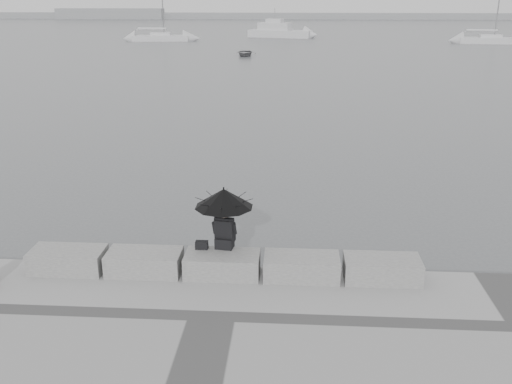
# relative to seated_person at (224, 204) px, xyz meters

# --- Properties ---
(ground) EXTENTS (360.00, 360.00, 0.00)m
(ground) POSITION_rel_seated_person_xyz_m (-0.01, 0.09, -2.02)
(ground) COLOR #4E5154
(ground) RESTS_ON ground
(stone_block_far_left) EXTENTS (1.60, 0.80, 0.50)m
(stone_block_far_left) POSITION_rel_seated_person_xyz_m (-3.41, -0.36, -1.27)
(stone_block_far_left) COLOR slate
(stone_block_far_left) RESTS_ON promenade
(stone_block_left) EXTENTS (1.60, 0.80, 0.50)m
(stone_block_left) POSITION_rel_seated_person_xyz_m (-1.71, -0.36, -1.27)
(stone_block_left) COLOR slate
(stone_block_left) RESTS_ON promenade
(stone_block_centre) EXTENTS (1.60, 0.80, 0.50)m
(stone_block_centre) POSITION_rel_seated_person_xyz_m (-0.01, -0.36, -1.27)
(stone_block_centre) COLOR slate
(stone_block_centre) RESTS_ON promenade
(stone_block_right) EXTENTS (1.60, 0.80, 0.50)m
(stone_block_right) POSITION_rel_seated_person_xyz_m (1.69, -0.36, -1.27)
(stone_block_right) COLOR slate
(stone_block_right) RESTS_ON promenade
(stone_block_far_right) EXTENTS (1.60, 0.80, 0.50)m
(stone_block_far_right) POSITION_rel_seated_person_xyz_m (3.39, -0.36, -1.27)
(stone_block_far_right) COLOR slate
(stone_block_far_right) RESTS_ON promenade
(seated_person) EXTENTS (1.27, 1.27, 1.39)m
(seated_person) POSITION_rel_seated_person_xyz_m (0.00, 0.00, 0.00)
(seated_person) COLOR black
(seated_person) RESTS_ON stone_block_centre
(bag) EXTENTS (0.27, 0.16, 0.18)m
(bag) POSITION_rel_seated_person_xyz_m (-0.49, -0.11, -0.93)
(bag) COLOR black
(bag) RESTS_ON stone_block_centre
(distant_landmass) EXTENTS (180.00, 8.00, 2.80)m
(distant_landmass) POSITION_rel_seated_person_xyz_m (-8.15, 154.60, -1.12)
(distant_landmass) COLOR gray
(distant_landmass) RESTS_ON ground
(sailboat_left) EXTENTS (8.16, 3.21, 12.90)m
(sailboat_left) POSITION_rel_seated_person_xyz_m (-17.77, 72.43, -1.50)
(sailboat_left) COLOR silver
(sailboat_left) RESTS_ON ground
(sailboat_right) EXTENTS (8.31, 3.21, 12.90)m
(sailboat_right) POSITION_rel_seated_person_xyz_m (28.13, 70.71, -1.50)
(sailboat_right) COLOR silver
(sailboat_right) RESTS_ON ground
(motor_cruiser) EXTENTS (10.34, 5.79, 4.50)m
(motor_cruiser) POSITION_rel_seated_person_xyz_m (-0.69, 81.01, -1.13)
(motor_cruiser) COLOR silver
(motor_cruiser) RESTS_ON ground
(dinghy) EXTENTS (3.48, 1.49, 0.59)m
(dinghy) POSITION_rel_seated_person_xyz_m (-3.89, 51.98, -1.73)
(dinghy) COLOR gray
(dinghy) RESTS_ON ground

